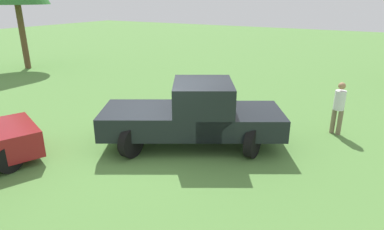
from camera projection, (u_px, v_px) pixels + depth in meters
The scene contains 3 objects.
ground_plane at pixel (164, 149), 9.20m from camera, with size 80.00×80.00×0.00m, color #54843D.
pickup_truck at pixel (197, 113), 9.15m from camera, with size 4.05×5.22×1.84m.
person_bystander at pixel (339, 106), 9.92m from camera, with size 0.40×0.40×1.63m.
Camera 1 is at (6.84, 4.85, 3.99)m, focal length 30.82 mm.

